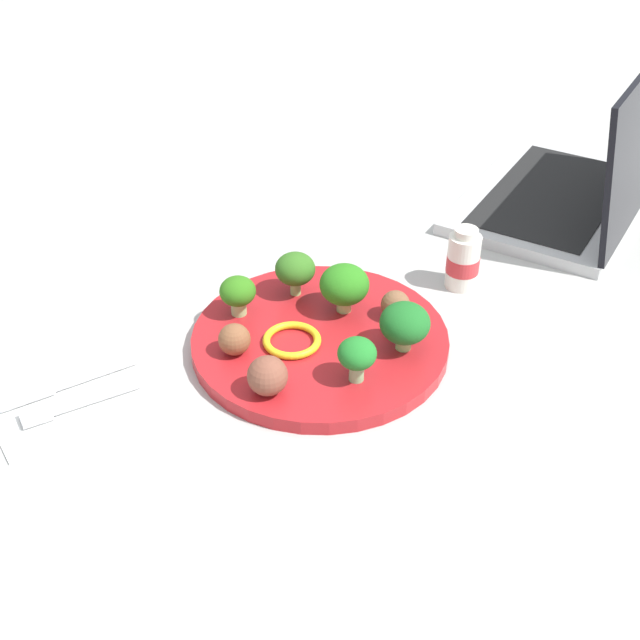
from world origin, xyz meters
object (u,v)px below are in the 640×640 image
meatball_back_right (268,376)px  knife (63,384)px  broccoli_floret_back_left (238,292)px  meatball_near_rim (395,305)px  broccoli_floret_mid_right (358,355)px  plate (320,341)px  laptop (577,184)px  pepper_ring_near_rim (294,343)px  fork (74,404)px  broccoli_floret_front_right (295,269)px  meatball_mid_right (234,339)px  yogurt_bottle (463,260)px  napkin (76,395)px  broccoli_floret_back_right (344,285)px  broccoli_floret_center (405,324)px

meatball_back_right → knife: (0.18, -0.11, -0.03)m
broccoli_floret_back_left → meatball_near_rim: size_ratio=1.42×
broccoli_floret_mid_right → meatball_near_rim: broccoli_floret_mid_right is taller
plate → laptop: laptop is taller
pepper_ring_near_rim → laptop: 0.50m
fork → laptop: bearing=-171.6°
plate → broccoli_floret_back_left: broccoli_floret_back_left is taller
broccoli_floret_front_right → broccoli_floret_back_left: size_ratio=1.13×
broccoli_floret_mid_right → pepper_ring_near_rim: 0.09m
meatball_mid_right → pepper_ring_near_rim: 0.06m
plate → broccoli_floret_mid_right: bearing=90.8°
meatball_back_right → meatball_mid_right: size_ratio=1.19×
yogurt_bottle → laptop: laptop is taller
plate → broccoli_floret_front_right: 0.09m
plate → laptop: 0.47m
broccoli_floret_back_left → meatball_back_right: (0.02, 0.14, -0.01)m
pepper_ring_near_rim → laptop: bearing=-165.3°
meatball_near_rim → yogurt_bottle: (-0.12, -0.04, 0.00)m
broccoli_floret_front_right → napkin: broccoli_floret_front_right is taller
broccoli_floret_back_right → yogurt_bottle: bearing=-178.6°
broccoli_floret_back_right → broccoli_floret_mid_right: 0.12m
pepper_ring_near_rim → fork: 0.23m
broccoli_floret_center → broccoli_floret_mid_right: 0.07m
broccoli_floret_mid_right → napkin: size_ratio=0.29×
napkin → knife: (0.01, -0.02, 0.00)m
plate → meatball_mid_right: meatball_mid_right is taller
plate → fork: (0.26, -0.02, -0.00)m
pepper_ring_near_rim → fork: pepper_ring_near_rim is taller
broccoli_floret_back_right → broccoli_floret_mid_right: (0.04, 0.11, -0.00)m
fork → yogurt_bottle: yogurt_bottle is taller
broccoli_floret_center → yogurt_bottle: size_ratio=0.69×
broccoli_floret_back_right → napkin: broccoli_floret_back_right is taller
laptop → broccoli_floret_back_right: bearing=12.9°
broccoli_floret_back_right → knife: broccoli_floret_back_right is taller
napkin → plate: bearing=172.4°
meatball_back_right → knife: 0.22m
plate → meatball_mid_right: (0.09, -0.01, 0.03)m
laptop → meatball_back_right: bearing=18.8°
meatball_mid_right → broccoli_floret_back_left: bearing=-115.1°
meatball_near_rim → meatball_mid_right: size_ratio=0.96×
broccoli_floret_center → fork: size_ratio=0.45×
broccoli_floret_center → meatball_mid_right: bearing=-23.8°
fork → knife: 0.04m
broccoli_floret_front_right → fork: broccoli_floret_front_right is taller
broccoli_floret_back_left → meatball_mid_right: size_ratio=1.36×
knife → broccoli_floret_mid_right: bearing=153.3°
broccoli_floret_front_right → meatball_near_rim: broccoli_floret_front_right is taller
meatball_mid_right → yogurt_bottle: bearing=-175.9°
plate → yogurt_bottle: (-0.21, -0.03, 0.03)m
napkin → pepper_ring_near_rim: bearing=170.1°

